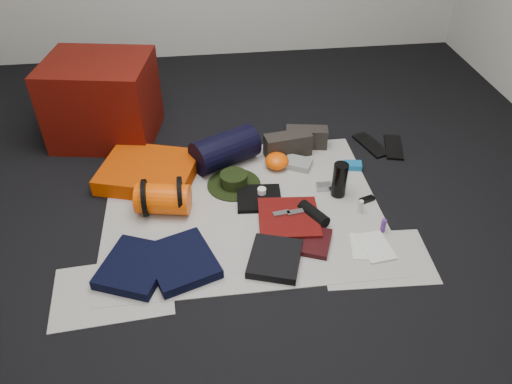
{
  "coord_description": "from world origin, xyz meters",
  "views": [
    {
      "loc": [
        -0.21,
        -2.24,
        1.91
      ],
      "look_at": [
        0.08,
        0.01,
        0.1
      ],
      "focal_mm": 35.0,
      "sensor_mm": 36.0,
      "label": 1
    }
  ],
  "objects": [
    {
      "name": "sack_strap_right",
      "position": [
        -0.36,
        0.02,
        0.11
      ],
      "size": [
        0.03,
        0.22,
        0.22
      ],
      "primitive_type": "cylinder",
      "rotation": [
        0.0,
        1.57,
        0.0
      ],
      "color": "black",
      "rests_on": "newspaper_mat"
    },
    {
      "name": "trousers_navy_b",
      "position": [
        -0.36,
        -0.42,
        0.03
      ],
      "size": [
        0.42,
        0.44,
        0.06
      ],
      "primitive_type": "cube",
      "rotation": [
        0.0,
        0.0,
        0.34
      ],
      "color": "black",
      "rests_on": "newspaper_mat"
    },
    {
      "name": "floor",
      "position": [
        0.0,
        0.0,
        -0.01
      ],
      "size": [
        4.5,
        4.5,
        0.02
      ],
      "primitive_type": "cube",
      "color": "black",
      "rests_on": "ground"
    },
    {
      "name": "cyan_case",
      "position": [
        0.75,
        0.3,
        0.02
      ],
      "size": [
        0.13,
        0.1,
        0.04
      ],
      "primitive_type": "cube",
      "rotation": [
        0.0,
        0.0,
        -0.19
      ],
      "color": "#10639C",
      "rests_on": "newspaper_mat"
    },
    {
      "name": "stuff_sack",
      "position": [
        -0.46,
        0.02,
        0.1
      ],
      "size": [
        0.33,
        0.23,
        0.18
      ],
      "primitive_type": "cylinder",
      "rotation": [
        0.0,
        1.57,
        -0.19
      ],
      "color": "#F64F04",
      "rests_on": "newspaper_mat"
    },
    {
      "name": "first_aid_pouch",
      "position": [
        0.4,
        0.37,
        0.03
      ],
      "size": [
        0.21,
        0.19,
        0.04
      ],
      "primitive_type": "cube",
      "rotation": [
        0.0,
        0.0,
        -0.49
      ],
      "color": "gray",
      "rests_on": "newspaper_mat"
    },
    {
      "name": "hiking_boot_right",
      "position": [
        0.5,
        0.6,
        0.08
      ],
      "size": [
        0.29,
        0.15,
        0.14
      ],
      "primitive_type": "cube",
      "rotation": [
        0.0,
        0.0,
        -0.17
      ],
      "color": "#2A2521",
      "rests_on": "newspaper_mat"
    },
    {
      "name": "hiking_boot_left",
      "position": [
        0.36,
        0.51,
        0.08
      ],
      "size": [
        0.32,
        0.16,
        0.16
      ],
      "primitive_type": "cube",
      "rotation": [
        0.0,
        0.0,
        0.15
      ],
      "color": "#2A2521",
      "rests_on": "newspaper_mat"
    },
    {
      "name": "navy_duffel",
      "position": [
        -0.06,
        0.46,
        0.12
      ],
      "size": [
        0.48,
        0.39,
        0.22
      ],
      "primitive_type": "cylinder",
      "rotation": [
        0.0,
        1.57,
        0.48
      ],
      "color": "black",
      "rests_on": "newspaper_mat"
    },
    {
      "name": "trousers_navy_a",
      "position": [
        -0.6,
        -0.43,
        0.03
      ],
      "size": [
        0.42,
        0.44,
        0.05
      ],
      "primitive_type": "cube",
      "rotation": [
        0.0,
        0.0,
        -0.39
      ],
      "color": "black",
      "rests_on": "newspaper_mat"
    },
    {
      "name": "paperback_book",
      "position": [
        0.36,
        -0.36,
        0.02
      ],
      "size": [
        0.21,
        0.26,
        0.03
      ],
      "primitive_type": "cube",
      "rotation": [
        0.0,
        0.0,
        -0.38
      ],
      "color": "black",
      "rests_on": "newspaper_mat"
    },
    {
      "name": "map_printout",
      "position": [
        0.62,
        -0.42,
        0.01
      ],
      "size": [
        0.19,
        0.22,
        0.01
      ],
      "primitive_type": "cube",
      "rotation": [
        0.0,
        0.0,
        -0.17
      ],
      "color": "silver",
      "rests_on": "newspaper_mat"
    },
    {
      "name": "map_booklet",
      "position": [
        0.67,
        -0.43,
        0.01
      ],
      "size": [
        0.18,
        0.24,
        0.01
      ],
      "primitive_type": "cube",
      "rotation": [
        0.0,
        0.0,
        0.12
      ],
      "color": "silver",
      "rests_on": "newspaper_mat"
    },
    {
      "name": "water_bottle",
      "position": [
        0.59,
        0.04,
        0.12
      ],
      "size": [
        0.12,
        0.12,
        0.22
      ],
      "primitive_type": "cylinder",
      "rotation": [
        0.0,
        0.0,
        -0.41
      ],
      "color": "black",
      "rests_on": "newspaper_mat"
    },
    {
      "name": "sack_strap_left",
      "position": [
        -0.56,
        0.02,
        0.11
      ],
      "size": [
        0.02,
        0.22,
        0.22
      ],
      "primitive_type": "cylinder",
      "rotation": [
        0.0,
        1.57,
        0.0
      ],
      "color": "black",
      "rests_on": "newspaper_mat"
    },
    {
      "name": "red_cabinet",
      "position": [
        -0.86,
        0.92,
        0.28
      ],
      "size": [
        0.77,
        0.68,
        0.56
      ],
      "primitive_type": "cube",
      "rotation": [
        0.0,
        0.0,
        -0.18
      ],
      "color": "#550C06",
      "rests_on": "floor"
    },
    {
      "name": "newspaper_mat",
      "position": [
        0.0,
        0.0,
        0.0
      ],
      "size": [
        1.6,
        1.3,
        0.01
      ],
      "primitive_type": "cube",
      "color": "beige",
      "rests_on": "floor"
    },
    {
      "name": "sleeping_pad",
      "position": [
        -0.56,
        0.36,
        0.06
      ],
      "size": [
        0.67,
        0.61,
        0.1
      ],
      "primitive_type": "cube",
      "rotation": [
        0.0,
        0.0,
        -0.3
      ],
      "color": "#C53D02",
      "rests_on": "newspaper_mat"
    },
    {
      "name": "black_tshirt",
      "position": [
        0.1,
        0.05,
        0.02
      ],
      "size": [
        0.28,
        0.26,
        0.03
      ],
      "primitive_type": "cube",
      "rotation": [
        0.0,
        0.0,
        -0.08
      ],
      "color": "black",
      "rests_on": "newspaper_mat"
    },
    {
      "name": "newspaper_sheet_front_left",
      "position": [
        -0.7,
        -0.55,
        0.0
      ],
      "size": [
        0.61,
        0.44,
        0.0
      ],
      "primitive_type": "cube",
      "rotation": [
        0.0,
        0.0,
        0.07
      ],
      "color": "beige",
      "rests_on": "floor"
    },
    {
      "name": "flip_flop_left",
      "position": [
        0.95,
        0.54,
        0.01
      ],
      "size": [
        0.2,
        0.32,
        0.02
      ],
      "primitive_type": "cube",
      "rotation": [
        0.0,
        0.0,
        0.3
      ],
      "color": "black",
      "rests_on": "floor"
    },
    {
      "name": "tape_roll",
      "position": [
        0.12,
        0.08,
        0.05
      ],
      "size": [
        0.05,
        0.05,
        0.04
      ],
      "primitive_type": "cylinder",
      "color": "white",
      "rests_on": "black_tshirt"
    },
    {
      "name": "boonie_crown",
      "position": [
        -0.03,
        0.22,
        0.05
      ],
      "size": [
        0.17,
        0.17,
        0.08
      ],
      "primitive_type": "cylinder",
      "color": "black",
      "rests_on": "boonie_brim"
    },
    {
      "name": "boonie_brim",
      "position": [
        -0.03,
        0.22,
        0.01
      ],
      "size": [
        0.35,
        0.35,
        0.01
      ],
      "primitive_type": "cylinder",
      "rotation": [
        0.0,
        0.0,
        0.03
      ],
      "color": "black",
      "rests_on": "newspaper_mat"
    },
    {
      "name": "compact_camera",
      "position": [
        0.51,
        0.11,
        0.02
      ],
      "size": [
        0.09,
        0.06,
        0.04
      ],
      "primitive_type": "cube",
      "rotation": [
        0.0,
        0.0,
        -0.02
      ],
      "color": "#A2A3A7",
      "rests_on": "newspaper_mat"
    },
    {
      "name": "flip_flop_right",
      "position": [
        1.1,
        0.5,
        0.01
      ],
      "size": [
        0.18,
        0.31,
        0.02
      ],
      "primitive_type": "cube",
      "rotation": [
        0.0,
        0.0,
        -0.25
      ],
      "color": "black",
      "rests_on": "floor"
    },
    {
      "name": "speaker",
      "position": [
        0.39,
        -0.16,
        0.04
      ],
      "size": [
        0.17,
        0.21,
        0.08
      ],
      "primitive_type": "cylinder",
      "rotation": [
        1.57,
        0.0,
        0.53
      ],
      "color": "black",
      "rests_on": "newspaper_mat"
    },
    {
      "name": "trousers_charcoal",
      "position": [
        0.12,
        -0.46,
        0.03
      ],
      "size": [
        0.33,
        0.36,
        0.05
      ],
      "primitive_type": "cube",
      "rotation": [
        0.0,
        0.0,
        -0.32
      ],
      "color": "black",
      "rests_on": "newspaper_mat"
    },
    {
      "name": "energy_bar_a",
      "position": [
        0.21,
        -0.15,
        0.06
      ],
      "size": [
        0.1,
        0.05,
        0.01
      ],
      "primitive_type": "cube",
      "rotation": [
        0.0,
        0.0,
        0.14
      ],
      "color": "#A2A3A7",
      "rests_on": "red_shirt"
    },
    {
      "name": "newspaper_sheet_front_right",
      "position": [
        0.65,
        -0.5,
        0.0
      ],
      "size": [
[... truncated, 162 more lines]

